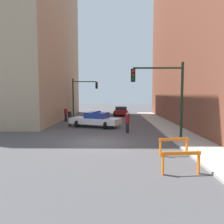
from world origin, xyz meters
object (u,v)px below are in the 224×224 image
object	(u,v)px
traffic_light_near	(165,88)
pedestrian_sidewalk	(127,122)
pedestrian_crossing	(70,118)
barrier_mid	(174,144)
traffic_light_far	(81,92)
pedestrian_corner	(66,114)
parked_car_near	(121,111)
barrier_front	(181,159)
police_car	(96,119)

from	to	relation	value
traffic_light_near	pedestrian_sidewalk	distance (m)	4.28
pedestrian_crossing	pedestrian_sidewalk	xyz separation A→B (m)	(5.37, -3.41, 0.00)
pedestrian_crossing	barrier_mid	bearing A→B (deg)	-47.84
traffic_light_far	pedestrian_crossing	world-z (taller)	traffic_light_far
pedestrian_crossing	pedestrian_corner	xyz separation A→B (m)	(-1.20, 3.68, 0.00)
parked_car_near	barrier_front	world-z (taller)	parked_car_near
traffic_light_near	pedestrian_crossing	size ratio (longest dim) A/B	3.13
police_car	parked_car_near	bearing A→B (deg)	7.08
parked_car_near	pedestrian_corner	bearing A→B (deg)	-131.04
traffic_light_far	pedestrian_corner	size ratio (longest dim) A/B	3.13
barrier_mid	police_car	bearing A→B (deg)	116.76
pedestrian_corner	pedestrian_sidewalk	bearing A→B (deg)	28.33
traffic_light_near	pedestrian_crossing	xyz separation A→B (m)	(-7.84, 5.67, -2.67)
police_car	traffic_light_far	bearing A→B (deg)	37.45
barrier_mid	pedestrian_corner	bearing A→B (deg)	122.19
traffic_light_near	pedestrian_corner	distance (m)	13.28
pedestrian_corner	traffic_light_far	bearing A→B (deg)	154.00
police_car	pedestrian_crossing	xyz separation A→B (m)	(-2.53, 0.35, 0.14)
pedestrian_crossing	police_car	bearing A→B (deg)	-2.22
pedestrian_crossing	barrier_front	world-z (taller)	pedestrian_crossing
pedestrian_sidewalk	pedestrian_corner	bearing A→B (deg)	158.03
police_car	parked_car_near	distance (m)	11.66
barrier_mid	barrier_front	bearing A→B (deg)	-99.35
parked_car_near	pedestrian_corner	distance (m)	9.76
traffic_light_near	pedestrian_corner	world-z (taller)	traffic_light_near
traffic_light_near	parked_car_near	distance (m)	17.09
police_car	barrier_front	world-z (taller)	police_car
police_car	pedestrian_sidewalk	xyz separation A→B (m)	(2.84, -3.06, 0.14)
traffic_light_far	pedestrian_crossing	distance (m)	9.05
traffic_light_far	parked_car_near	world-z (taller)	traffic_light_far
traffic_light_far	traffic_light_near	bearing A→B (deg)	-60.76
barrier_front	traffic_light_near	bearing A→B (deg)	82.34
police_car	parked_car_near	size ratio (longest dim) A/B	1.17
pedestrian_sidewalk	barrier_mid	distance (m)	6.80
parked_car_near	barrier_front	size ratio (longest dim) A/B	2.70
pedestrian_crossing	parked_car_near	bearing A→B (deg)	69.93
parked_car_near	traffic_light_far	bearing A→B (deg)	-156.60
traffic_light_far	pedestrian_corner	xyz separation A→B (m)	(-1.02, -5.00, -2.54)
pedestrian_sidewalk	pedestrian_crossing	bearing A→B (deg)	172.79
pedestrian_crossing	barrier_mid	size ratio (longest dim) A/B	1.05
parked_car_near	police_car	bearing A→B (deg)	-103.07
police_car	parked_car_near	xyz separation A→B (m)	(2.74, 11.33, -0.05)
parked_car_near	pedestrian_crossing	distance (m)	12.19
pedestrian_sidewalk	police_car	bearing A→B (deg)	158.04
pedestrian_crossing	barrier_front	distance (m)	14.32
parked_car_near	pedestrian_corner	size ratio (longest dim) A/B	2.60
pedestrian_sidewalk	traffic_light_near	bearing A→B (deg)	-17.21
traffic_light_far	parked_car_near	distance (m)	6.52
police_car	barrier_mid	bearing A→B (deg)	-132.55
traffic_light_near	police_car	xyz separation A→B (m)	(-5.31, 5.32, -2.81)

